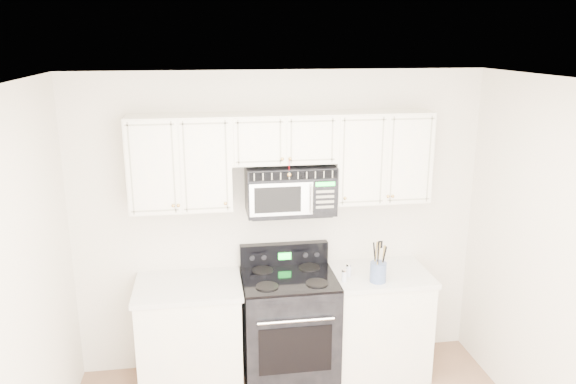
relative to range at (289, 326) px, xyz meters
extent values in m
cube|color=white|center=(-0.03, -1.43, 2.12)|extent=(3.50, 3.50, 0.01)
cube|color=silver|center=(-0.03, 0.32, 0.82)|extent=(3.50, 0.01, 2.60)
cube|color=white|center=(-0.83, 0.01, -0.04)|extent=(0.82, 0.63, 0.88)
cube|color=silver|center=(-0.83, 0.01, 0.42)|extent=(0.86, 0.65, 0.04)
cube|color=black|center=(-0.83, 0.05, -0.43)|extent=(0.82, 0.55, 0.10)
cube|color=white|center=(0.77, 0.01, -0.04)|extent=(0.82, 0.63, 0.88)
cube|color=silver|center=(0.77, 0.01, 0.42)|extent=(0.86, 0.65, 0.04)
cube|color=black|center=(0.77, 0.05, -0.43)|extent=(0.82, 0.55, 0.10)
cube|color=black|center=(0.00, -0.01, -0.02)|extent=(0.77, 0.66, 0.92)
cube|color=black|center=(0.00, -0.34, -0.03)|extent=(0.59, 0.01, 0.41)
cylinder|color=white|center=(0.00, -0.36, 0.24)|extent=(0.61, 0.02, 0.02)
cube|color=black|center=(0.00, -0.01, 0.44)|extent=(0.77, 0.66, 0.02)
cube|color=black|center=(0.00, 0.28, 0.54)|extent=(0.77, 0.08, 0.20)
cube|color=#12E630|center=(0.00, 0.24, 0.54)|extent=(0.11, 0.00, 0.06)
cube|color=white|center=(-0.85, 0.16, 1.41)|extent=(0.80, 0.33, 0.75)
cube|color=white|center=(0.79, 0.16, 1.41)|extent=(0.80, 0.33, 0.75)
cube|color=white|center=(-0.03, 0.16, 1.59)|extent=(0.84, 0.33, 0.39)
sphere|color=tan|center=(-0.87, -0.03, 1.12)|extent=(0.03, 0.03, 0.03)
sphere|color=tan|center=(-0.51, -0.03, 1.12)|extent=(0.03, 0.03, 0.03)
sphere|color=tan|center=(0.45, -0.03, 1.12)|extent=(0.03, 0.03, 0.03)
sphere|color=tan|center=(0.81, -0.03, 1.12)|extent=(0.03, 0.03, 0.03)
sphere|color=tan|center=(-0.06, -0.03, 1.46)|extent=(0.03, 0.03, 0.03)
sphere|color=tan|center=(0.00, -0.03, 1.46)|extent=(0.03, 0.03, 0.03)
cylinder|color=#C90008|center=(0.00, -0.03, 1.40)|extent=(0.00, 0.00, 0.12)
sphere|color=tan|center=(0.00, -0.03, 1.33)|extent=(0.04, 0.04, 0.04)
cube|color=black|center=(0.03, 0.14, 1.17)|extent=(0.72, 0.36, 0.40)
cube|color=#9C9785|center=(0.03, -0.03, 1.32)|extent=(0.70, 0.01, 0.07)
cube|color=silver|center=(-0.07, -0.04, 1.13)|extent=(0.50, 0.01, 0.27)
cube|color=black|center=(-0.10, -0.05, 1.13)|extent=(0.37, 0.01, 0.21)
cube|color=black|center=(0.28, -0.04, 1.13)|extent=(0.20, 0.01, 0.27)
cube|color=#12E630|center=(0.28, -0.05, 1.25)|extent=(0.16, 0.00, 0.03)
cylinder|color=white|center=(0.17, -0.08, 1.13)|extent=(0.02, 0.02, 0.23)
cylinder|color=#53649C|center=(0.71, -0.17, 0.52)|extent=(0.13, 0.13, 0.17)
cylinder|color=olive|center=(0.75, -0.17, 0.60)|extent=(0.01, 0.01, 0.29)
cylinder|color=black|center=(0.69, -0.14, 0.61)|extent=(0.01, 0.01, 0.31)
cylinder|color=olive|center=(0.69, -0.20, 0.62)|extent=(0.01, 0.01, 0.33)
cylinder|color=black|center=(0.75, -0.17, 0.60)|extent=(0.01, 0.01, 0.29)
cylinder|color=olive|center=(0.69, -0.14, 0.61)|extent=(0.01, 0.01, 0.31)
cylinder|color=black|center=(0.69, -0.20, 0.62)|extent=(0.01, 0.01, 0.33)
cylinder|color=olive|center=(0.75, -0.17, 0.60)|extent=(0.01, 0.01, 0.29)
cylinder|color=#B4B7CC|center=(0.50, -0.03, 0.48)|extent=(0.04, 0.04, 0.09)
cylinder|color=white|center=(0.50, -0.03, 0.54)|extent=(0.05, 0.05, 0.02)
cylinder|color=#B4B7CC|center=(0.44, -0.13, 0.48)|extent=(0.04, 0.04, 0.09)
cylinder|color=white|center=(0.44, -0.13, 0.53)|extent=(0.04, 0.04, 0.02)
camera|label=1|loc=(-0.66, -4.24, 2.36)|focal=35.00mm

